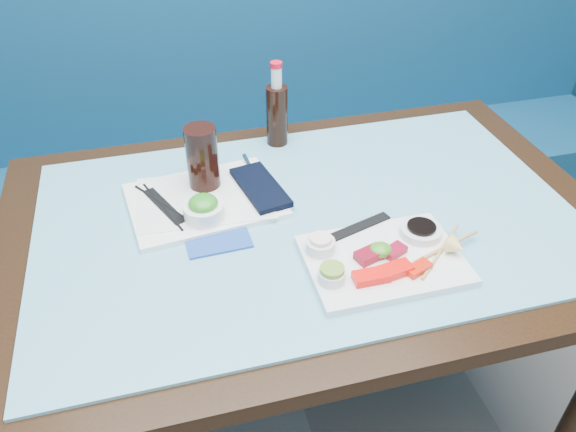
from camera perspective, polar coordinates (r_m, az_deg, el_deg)
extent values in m
cube|color=navy|center=(2.21, -3.87, 0.91)|extent=(3.00, 0.55, 0.45)
cube|color=navy|center=(2.16, -5.64, 14.50)|extent=(3.00, 0.12, 0.95)
cube|color=black|center=(1.31, 2.07, -0.95)|extent=(1.40, 0.90, 0.04)
cylinder|color=black|center=(1.82, -20.89, -6.17)|extent=(0.06, 0.06, 0.71)
cylinder|color=black|center=(2.02, 15.86, -0.06)|extent=(0.06, 0.06, 0.71)
cube|color=#63ADC6|center=(1.29, 2.10, -0.12)|extent=(1.22, 0.76, 0.01)
cube|color=white|center=(1.18, 9.67, -4.46)|extent=(0.32, 0.23, 0.02)
cube|color=#FF0F0A|center=(1.11, 8.47, -6.12)|extent=(0.07, 0.04, 0.02)
cube|color=#F51009|center=(1.13, 10.73, -5.45)|extent=(0.08, 0.05, 0.02)
cube|color=red|center=(1.15, 13.10, -5.21)|extent=(0.06, 0.05, 0.01)
cube|color=maroon|center=(1.16, 8.30, -3.93)|extent=(0.07, 0.05, 0.02)
cube|color=maroon|center=(1.18, 10.78, -3.50)|extent=(0.06, 0.05, 0.02)
ellipsoid|color=#3A871F|center=(1.17, 9.37, -3.41)|extent=(0.05, 0.05, 0.03)
cylinder|color=silver|center=(1.10, 4.46, -6.05)|extent=(0.06, 0.06, 0.02)
cylinder|color=olive|center=(1.09, 4.51, -5.43)|extent=(0.06, 0.06, 0.01)
cylinder|color=silver|center=(1.17, 3.31, -3.01)|extent=(0.08, 0.08, 0.03)
cylinder|color=#FFE1D1|center=(1.15, 3.34, -2.36)|extent=(0.05, 0.05, 0.01)
cylinder|color=silver|center=(1.24, 13.34, -1.48)|extent=(0.12, 0.12, 0.02)
cylinder|color=black|center=(1.23, 13.42, -1.05)|extent=(0.08, 0.08, 0.01)
cone|color=#FDDB77|center=(1.20, 16.76, -3.04)|extent=(0.05, 0.05, 0.04)
cube|color=black|center=(1.24, 7.24, -1.09)|extent=(0.16, 0.07, 0.00)
cylinder|color=tan|center=(1.20, 14.84, -3.50)|extent=(0.23, 0.08, 0.01)
cylinder|color=tan|center=(1.21, 15.25, -3.44)|extent=(0.15, 0.14, 0.01)
cube|color=white|center=(1.34, -8.46, 1.58)|extent=(0.37, 0.30, 0.01)
cube|color=white|center=(1.34, -8.49, 1.83)|extent=(0.33, 0.24, 0.00)
cylinder|color=white|center=(1.27, -8.53, 0.47)|extent=(0.10, 0.10, 0.04)
ellipsoid|color=#28871F|center=(1.25, -8.63, 1.31)|extent=(0.08, 0.08, 0.03)
cylinder|color=black|center=(1.34, -8.70, 5.89)|extent=(0.08, 0.08, 0.16)
cube|color=black|center=(1.35, -2.84, 2.94)|extent=(0.12, 0.21, 0.02)
cylinder|color=silver|center=(1.43, -3.99, 5.17)|extent=(0.02, 0.10, 0.01)
cylinder|color=black|center=(1.33, -12.66, 0.99)|extent=(0.08, 0.20, 0.01)
cylinder|color=black|center=(1.32, -12.32, 1.05)|extent=(0.13, 0.20, 0.01)
cube|color=black|center=(1.33, -12.49, 0.99)|extent=(0.09, 0.16, 0.00)
cylinder|color=black|center=(1.53, -1.13, 10.15)|extent=(0.08, 0.08, 0.16)
cylinder|color=silver|center=(1.48, -1.18, 13.91)|extent=(0.04, 0.04, 0.05)
cylinder|color=red|center=(1.47, -1.20, 15.12)|extent=(0.04, 0.04, 0.01)
cube|color=#1C459A|center=(1.25, -7.35, -1.73)|extent=(0.14, 0.14, 0.01)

